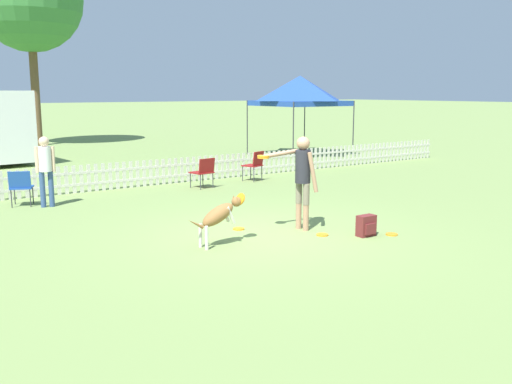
{
  "coord_description": "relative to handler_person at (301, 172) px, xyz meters",
  "views": [
    {
      "loc": [
        -5.79,
        -8.08,
        2.53
      ],
      "look_at": [
        -0.3,
        -0.16,
        0.82
      ],
      "focal_mm": 40.0,
      "sensor_mm": 36.0,
      "label": 1
    }
  ],
  "objects": [
    {
      "name": "folding_chair_green_right",
      "position": [
        0.79,
        5.01,
        -0.6
      ],
      "size": [
        0.57,
        0.59,
        0.81
      ],
      "rotation": [
        0.0,
        0.0,
        3.31
      ],
      "color": "#333338",
      "rests_on": "ground_plane"
    },
    {
      "name": "picket_fence",
      "position": [
        -0.74,
        6.2,
        -0.73
      ],
      "size": [
        24.35,
        0.04,
        0.7
      ],
      "color": "beige",
      "rests_on": "ground_plane"
    },
    {
      "name": "canopy_tent_main",
      "position": [
        7.73,
        9.59,
        1.46
      ],
      "size": [
        3.01,
        3.01,
        3.12
      ],
      "color": "#333338",
      "rests_on": "ground_plane"
    },
    {
      "name": "frisbee_near_handler",
      "position": [
        -0.93,
        0.67,
        -1.07
      ],
      "size": [
        0.21,
        0.21,
        0.02
      ],
      "color": "orange",
      "rests_on": "ground_plane"
    },
    {
      "name": "folding_chair_center",
      "position": [
        2.59,
        5.25,
        -0.57
      ],
      "size": [
        0.6,
        0.61,
        0.86
      ],
      "rotation": [
        0.0,
        0.0,
        3.5
      ],
      "color": "#333338",
      "rests_on": "ground_plane"
    },
    {
      "name": "leaping_dog",
      "position": [
        -1.79,
        -0.08,
        -0.55
      ],
      "size": [
        1.11,
        0.3,
        0.84
      ],
      "rotation": [
        0.0,
        0.0,
        -1.53
      ],
      "color": "olive",
      "rests_on": "ground_plane"
    },
    {
      "name": "folding_chair_blue_left",
      "position": [
        -3.73,
        5.22,
        -0.6
      ],
      "size": [
        0.6,
        0.62,
        0.81
      ],
      "rotation": [
        0.0,
        0.0,
        2.76
      ],
      "color": "#333338",
      "rests_on": "ground_plane"
    },
    {
      "name": "ground_plane",
      "position": [
        -0.74,
        0.11,
        -1.08
      ],
      "size": [
        240.0,
        240.0,
        0.0
      ],
      "primitive_type": "plane",
      "color": "olive"
    },
    {
      "name": "frisbee_near_dog",
      "position": [
        0.05,
        -0.55,
        -1.07
      ],
      "size": [
        0.21,
        0.21,
        0.02
      ],
      "color": "orange",
      "rests_on": "ground_plane"
    },
    {
      "name": "handler_person",
      "position": [
        0.0,
        0.0,
        0.0
      ],
      "size": [
        1.01,
        0.61,
        1.72
      ],
      "rotation": [
        0.0,
        0.0,
        -4.67
      ],
      "color": "tan",
      "rests_on": "ground_plane"
    },
    {
      "name": "frisbee_midfield",
      "position": [
        1.09,
        -1.24,
        -1.07
      ],
      "size": [
        0.21,
        0.21,
        0.02
      ],
      "color": "orange",
      "rests_on": "ground_plane"
    },
    {
      "name": "spectator_standing",
      "position": [
        -3.27,
        4.84,
        -0.14
      ],
      "size": [
        0.41,
        0.27,
        1.56
      ],
      "rotation": [
        0.0,
        0.0,
        2.93
      ],
      "color": "#334C7A",
      "rests_on": "ground_plane"
    },
    {
      "name": "backpack_on_grass",
      "position": [
        0.66,
        -1.03,
        -0.9
      ],
      "size": [
        0.34,
        0.22,
        0.37
      ],
      "color": "maroon",
      "rests_on": "ground_plane"
    }
  ]
}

